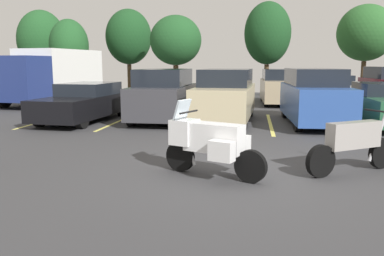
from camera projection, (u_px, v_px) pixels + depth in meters
ground at (234, 175)px, 7.88m from camera, size 44.00×44.00×0.10m
motorcycle_touring at (209, 141)px, 7.53m from camera, size 1.99×1.19×1.44m
motorcycle_second at (354, 143)px, 7.79m from camera, size 1.93×1.33×1.26m
parking_stripes at (231, 123)px, 14.36m from camera, size 13.88×5.06×0.01m
car_black at (85, 102)px, 14.84m from camera, size 2.19×4.94×1.39m
car_charcoal at (164, 95)px, 14.76m from camera, size 1.84×4.27×1.91m
car_champagne at (226, 96)px, 14.64m from camera, size 2.13×4.85×1.91m
car_blue at (314, 96)px, 14.01m from camera, size 2.03×4.89×1.93m
car_far_tan at (279, 87)px, 20.92m from camera, size 1.93×4.61×1.81m
car_far_silver at (333, 90)px, 20.81m from camera, size 2.21×4.84×1.52m
box_truck at (52, 75)px, 20.94m from camera, size 3.29×6.86×2.83m
tree_center at (42, 40)px, 29.45m from camera, size 3.48×3.48×5.95m
tree_far_left at (176, 41)px, 25.42m from camera, size 3.27×3.27×5.12m
tree_center_left at (366, 33)px, 26.39m from camera, size 3.71×3.71×5.93m
tree_far_right at (69, 45)px, 25.83m from camera, size 2.49×2.49×4.92m
tree_rear at (129, 37)px, 28.71m from camera, size 3.27×3.27×5.93m
tree_right at (268, 33)px, 25.88m from camera, size 2.99×2.99×6.02m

